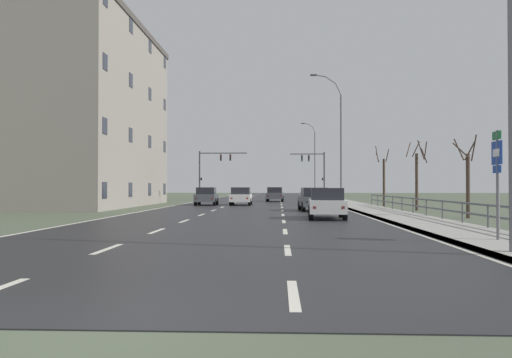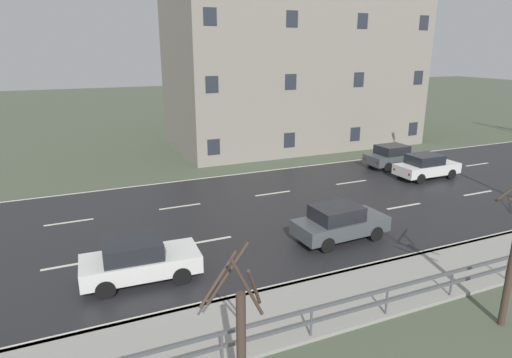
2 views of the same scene
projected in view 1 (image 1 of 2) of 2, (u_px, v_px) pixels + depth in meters
The scene contains 19 objects.
ground_plane at pixel (259, 203), 53.77m from camera, with size 160.00×160.00×0.12m.
road_asphalt_strip at pixel (263, 199), 65.75m from camera, with size 14.00×120.00×0.03m.
sidewalk_right at pixel (329, 199), 65.38m from camera, with size 3.00×120.00×0.12m.
guardrail at pixel (434, 205), 25.69m from camera, with size 0.07×34.71×1.00m.
street_lamp_foreground at pixel (505, 32), 12.10m from camera, with size 2.53×0.24×10.80m.
street_lamp_midground at pixel (339, 141), 45.43m from camera, with size 2.82×0.24×11.64m.
street_lamp_distant at pixel (314, 161), 78.76m from camera, with size 2.24×0.24×11.43m.
highway_sign at pixel (497, 171), 14.78m from camera, with size 0.09×0.68×3.26m.
traffic_signal_right at pixel (316, 167), 66.10m from camera, with size 4.48×0.36×6.09m.
traffic_signal_left at pixel (212, 166), 64.70m from camera, with size 6.07×0.36×6.11m.
car_distant at pixel (314, 199), 34.52m from camera, with size 2.01×4.19×1.57m.
car_near_right at pixel (275, 194), 56.25m from camera, with size 1.95×4.16×1.57m.
car_far_right at pixel (241, 196), 45.12m from camera, with size 1.86×4.11×1.57m.
car_mid_centre at pixel (327, 203), 26.03m from camera, with size 1.99×4.18×1.57m.
car_near_left at pixel (207, 196), 45.23m from camera, with size 1.94×4.15×1.57m.
brick_building at pixel (81, 115), 43.31m from camera, with size 10.38×20.64×15.31m.
bare_tree_near at pixel (468, 180), 26.67m from camera, with size 1.17×1.25×4.32m.
bare_tree_mid at pixel (417, 176), 35.24m from camera, with size 1.53×1.66×4.79m.
bare_tree_far at pixel (383, 179), 43.21m from camera, with size 1.00×1.20×5.11m.
Camera 1 is at (2.12, -5.76, 1.64)m, focal length 36.14 mm.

